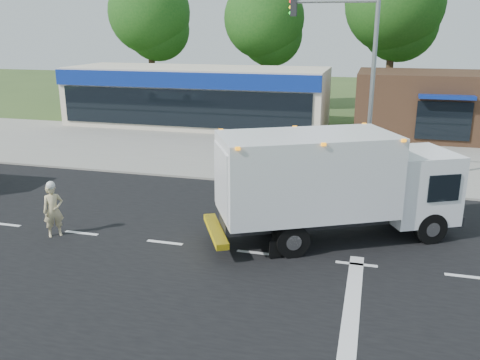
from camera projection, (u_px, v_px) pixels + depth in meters
The scene contains 11 objects.
ground at pixel (256, 253), 15.48m from camera, with size 120.00×120.00×0.00m, color #385123.
road_asphalt at pixel (256, 253), 15.48m from camera, with size 60.00×14.00×0.02m, color black.
sidewalk at pixel (297, 178), 23.05m from camera, with size 60.00×2.40×0.12m, color gray.
parking_apron at pixel (313, 151), 28.43m from camera, with size 60.00×9.00×0.02m, color gray.
lane_markings at pixel (293, 278), 13.89m from camera, with size 55.20×7.00×0.01m.
ems_box_truck at pixel (332, 179), 16.00m from camera, with size 8.17×5.78×3.52m.
emergency_worker at pixel (53, 209), 16.52m from camera, with size 0.76×0.76×1.89m.
retail_strip_mall at pixel (197, 96), 35.58m from camera, with size 18.00×6.20×4.00m.
brown_storefront at pixel (439, 105), 31.66m from camera, with size 10.00×6.70×4.00m.
traffic_signal_pole at pixel (357, 71), 20.52m from camera, with size 3.51×0.25×8.00m.
background_trees at pixel (329, 18), 39.63m from camera, with size 36.77×7.39×12.10m.
Camera 1 is at (3.20, -13.83, 6.59)m, focal length 38.00 mm.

